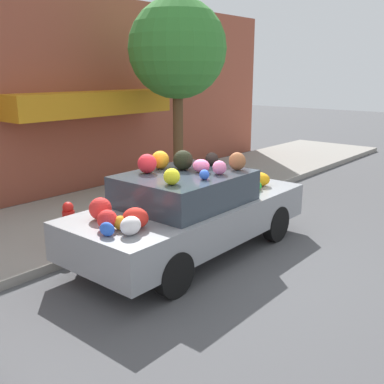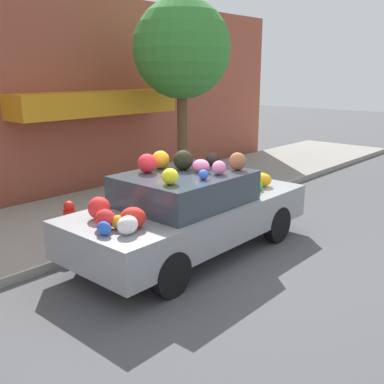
# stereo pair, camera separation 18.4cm
# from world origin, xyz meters

# --- Properties ---
(ground_plane) EXTENTS (60.00, 60.00, 0.00)m
(ground_plane) POSITION_xyz_m (0.00, 0.00, 0.00)
(ground_plane) COLOR #4C4C4F
(sidewalk_curb) EXTENTS (24.00, 3.20, 0.14)m
(sidewalk_curb) POSITION_xyz_m (0.00, 2.70, 0.07)
(sidewalk_curb) COLOR gray
(sidewalk_curb) RESTS_ON ground
(building_facade) EXTENTS (18.00, 1.20, 4.72)m
(building_facade) POSITION_xyz_m (0.11, 4.90, 2.35)
(building_facade) COLOR #9E4C38
(building_facade) RESTS_ON ground
(street_tree) EXTENTS (2.27, 2.27, 4.40)m
(street_tree) POSITION_xyz_m (2.65, 2.75, 3.39)
(street_tree) COLOR brown
(street_tree) RESTS_ON sidewalk_curb
(fire_hydrant) EXTENTS (0.20, 0.20, 0.70)m
(fire_hydrant) POSITION_xyz_m (-1.28, 1.62, 0.49)
(fire_hydrant) COLOR red
(fire_hydrant) RESTS_ON sidewalk_curb
(art_car) EXTENTS (4.33, 1.83, 1.69)m
(art_car) POSITION_xyz_m (-0.04, 0.04, 0.74)
(art_car) COLOR gray
(art_car) RESTS_ON ground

